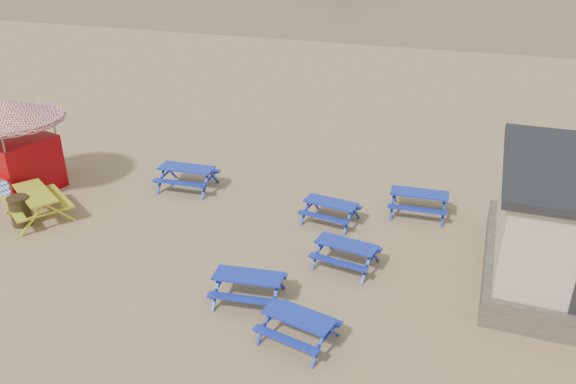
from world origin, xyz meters
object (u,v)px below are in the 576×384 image
at_px(picnic_table_blue_b, 330,212).
at_px(picnic_table_yellow, 37,205).
at_px(ice_cream_kiosk, 13,134).
at_px(picnic_table_blue_a, 187,178).
at_px(litter_bin, 20,211).

xyz_separation_m(picnic_table_blue_b, picnic_table_yellow, (-8.55, -2.84, 0.09)).
xyz_separation_m(picnic_table_yellow, ice_cream_kiosk, (-1.98, 1.49, 1.55)).
xyz_separation_m(picnic_table_blue_b, ice_cream_kiosk, (-10.53, -1.35, 1.64)).
bearing_deg(picnic_table_blue_b, picnic_table_blue_a, -179.57).
xyz_separation_m(picnic_table_blue_a, picnic_table_yellow, (-3.27, -3.48, 0.04)).
bearing_deg(litter_bin, picnic_table_blue_a, 49.58).
bearing_deg(litter_bin, ice_cream_kiosk, 131.86).
distance_m(picnic_table_blue_b, picnic_table_yellow, 9.01).
height_order(picnic_table_yellow, litter_bin, litter_bin).
distance_m(picnic_table_blue_b, litter_bin, 9.34).
relative_size(picnic_table_blue_b, picnic_table_yellow, 0.67).
bearing_deg(picnic_table_yellow, litter_bin, -73.65).
distance_m(ice_cream_kiosk, litter_bin, 3.13).
bearing_deg(picnic_table_blue_a, litter_bin, -135.14).
bearing_deg(ice_cream_kiosk, picnic_table_yellow, -24.84).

